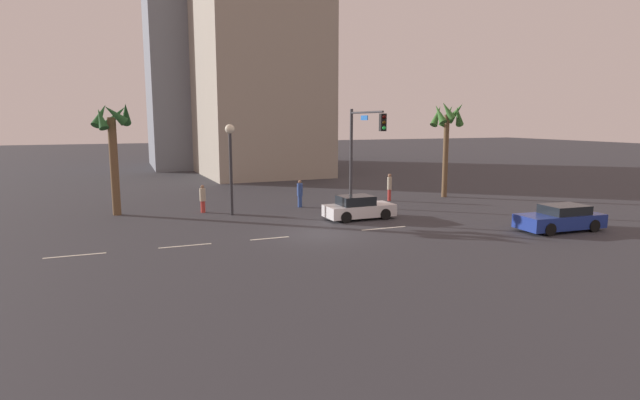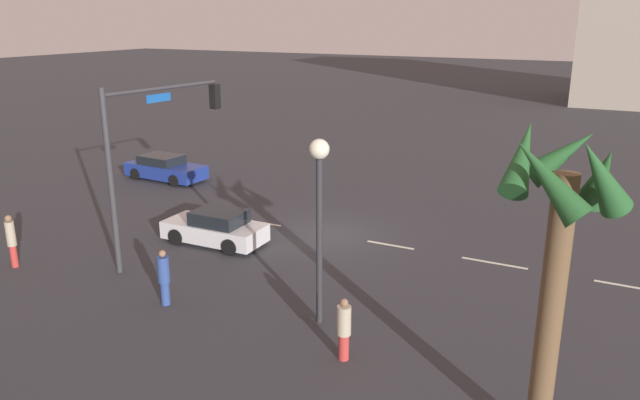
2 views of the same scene
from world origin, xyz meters
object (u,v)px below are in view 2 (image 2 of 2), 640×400
Objects in this scene: car_0 at (165,168)px; pedestrian_2 at (344,328)px; pedestrian_0 at (164,276)px; pedestrian_1 at (11,239)px; streetlamp at (319,195)px; traffic_signal at (151,141)px; car_2 at (216,228)px; palm_tree_1 at (559,226)px.

pedestrian_2 is (-16.33, 12.12, 0.28)m from car_0.
pedestrian_1 reaches higher than pedestrian_0.
pedestrian_2 reaches higher than car_0.
streetlamp reaches higher than pedestrian_0.
streetlamp reaches higher than pedestrian_1.
traffic_signal is 7.90m from streetlamp.
pedestrian_0 is at bearing 109.55° from car_2.
car_2 is at bearing -133.75° from pedestrian_1.
traffic_signal is 0.93× the size of palm_tree_1.
streetlamp is 0.80× the size of palm_tree_1.
streetlamp is 3.15× the size of pedestrian_2.
streetlamp is at bearing 165.92° from traffic_signal.
streetlamp reaches higher than car_0.
pedestrian_0 is 1.04× the size of pedestrian_2.
streetlamp is (-14.85, 10.61, 3.24)m from car_0.
pedestrian_0 is (-2.90, 3.07, -3.40)m from traffic_signal.
pedestrian_1 is (3.85, 3.20, -3.30)m from traffic_signal.
palm_tree_1 is at bearing 161.82° from traffic_signal.
pedestrian_1 is (6.75, 0.14, 0.10)m from pedestrian_0.
car_2 reaches higher than car_0.
pedestrian_2 is at bearing 159.43° from traffic_signal.
traffic_signal is at bearing -14.08° from streetlamp.
traffic_signal is at bearing 60.69° from car_2.
streetlamp is at bearing -22.84° from palm_tree_1.
car_0 is at bearing -74.23° from pedestrian_1.
pedestrian_1 reaches higher than car_2.
car_2 is 5.36m from pedestrian_0.
pedestrian_1 is at bearing 6.37° from streetlamp.
pedestrian_1 is at bearing 1.15° from pedestrian_0.
streetlamp is 2.81× the size of pedestrian_1.
car_0 is 0.85× the size of streetlamp.
traffic_signal is 5.42m from pedestrian_0.
car_2 is at bearing -33.98° from pedestrian_2.
streetlamp is at bearing -166.40° from pedestrian_0.
palm_tree_1 reaches higher than car_2.
pedestrian_1 is at bearing 105.77° from car_0.
pedestrian_0 reaches higher than pedestrian_2.
traffic_signal reaches higher than car_0.
car_0 is 25.41m from palm_tree_1.
palm_tree_1 reaches higher than pedestrian_0.
pedestrian_1 is at bearing 46.25° from car_2.
pedestrian_0 reaches higher than car_2.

